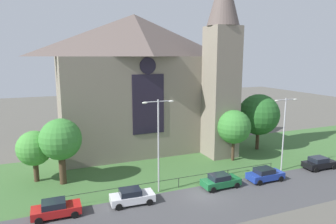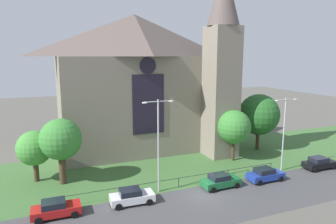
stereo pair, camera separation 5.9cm
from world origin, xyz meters
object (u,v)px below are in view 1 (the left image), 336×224
at_px(tree_right_near, 234,127).
at_px(streetlamp_near, 158,136).
at_px(parked_car_blue, 265,174).
at_px(parked_car_black, 319,163).
at_px(tree_right_far, 259,115).
at_px(parked_car_white, 132,196).
at_px(tree_left_near, 61,140).
at_px(parked_car_red, 56,209).
at_px(parked_car_green, 220,181).
at_px(church_building, 141,82).
at_px(tree_left_far, 34,148).
at_px(streetlamp_far, 284,126).

xyz_separation_m(tree_right_near, streetlamp_near, (-12.86, -5.47, 1.40)).
xyz_separation_m(parked_car_blue, parked_car_black, (8.90, 0.52, 0.00)).
distance_m(tree_right_far, parked_car_white, 25.10).
bearing_deg(tree_right_far, parked_car_black, -78.86).
xyz_separation_m(tree_left_near, parked_car_blue, (21.40, -7.92, -4.30)).
xyz_separation_m(streetlamp_near, parked_car_red, (-10.22, -1.32, -5.34)).
relative_size(tree_right_near, parked_car_green, 1.65).
relative_size(church_building, streetlamp_near, 2.66).
bearing_deg(parked_car_white, parked_car_blue, 1.47).
bearing_deg(church_building, tree_left_far, -152.93).
bearing_deg(parked_car_red, streetlamp_near, 8.14).
relative_size(church_building, tree_left_far, 4.43).
height_order(streetlamp_near, streetlamp_far, streetlamp_near).
bearing_deg(church_building, streetlamp_far, -49.65).
height_order(tree_right_near, streetlamp_near, streetlamp_near).
distance_m(streetlamp_far, parked_car_red, 27.04).
distance_m(parked_car_blue, parked_car_black, 8.91).
bearing_deg(parked_car_green, tree_left_far, 152.29).
relative_size(tree_right_far, tree_left_near, 1.15).
bearing_deg(parked_car_blue, streetlamp_near, 171.73).
bearing_deg(tree_right_far, streetlamp_far, -109.04).
bearing_deg(parked_car_red, tree_right_far, 19.08).
xyz_separation_m(church_building, parked_car_green, (3.45, -17.05, -9.53)).
bearing_deg(tree_left_far, parked_car_green, -26.92).
distance_m(streetlamp_near, parked_car_green, 8.60).
xyz_separation_m(church_building, tree_left_near, (-12.26, -9.49, -5.23)).
distance_m(tree_left_far, streetlamp_near, 14.43).
relative_size(tree_right_near, parked_car_red, 1.65).
bearing_deg(parked_car_blue, parked_car_red, 179.00).
distance_m(parked_car_green, parked_car_black, 14.59).
bearing_deg(parked_car_blue, tree_left_near, 160.06).
height_order(streetlamp_far, parked_car_green, streetlamp_far).
bearing_deg(tree_left_near, parked_car_white, -52.53).
xyz_separation_m(parked_car_white, parked_car_green, (9.91, 0.02, 0.00)).
bearing_deg(church_building, tree_right_near, -45.98).
height_order(tree_right_far, streetlamp_far, streetlamp_far).
xyz_separation_m(tree_right_far, tree_right_near, (-6.38, -2.96, -0.70)).
height_order(parked_car_white, parked_car_blue, same).
xyz_separation_m(tree_left_far, parked_car_red, (1.67, -9.20, -3.13)).
bearing_deg(church_building, parked_car_white, -110.71).
bearing_deg(church_building, parked_car_blue, -62.30).
distance_m(tree_right_far, parked_car_blue, 13.27).
height_order(streetlamp_far, parked_car_white, streetlamp_far).
height_order(tree_left_near, parked_car_blue, tree_left_near).
height_order(tree_right_far, parked_car_black, tree_right_far).
height_order(parked_car_red, parked_car_green, same).
xyz_separation_m(parked_car_green, parked_car_blue, (5.69, -0.36, 0.00)).
distance_m(tree_right_near, parked_car_white, 18.07).
bearing_deg(parked_car_green, church_building, 100.66).
bearing_deg(parked_car_white, tree_right_far, 26.52).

